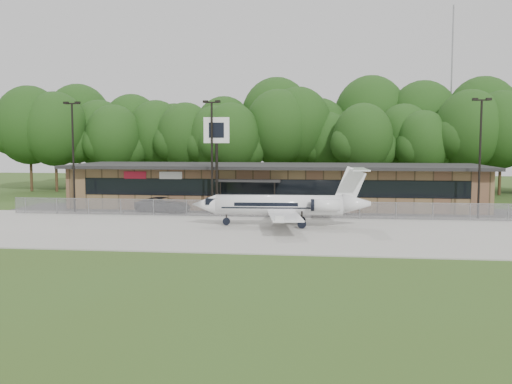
# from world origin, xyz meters

# --- Properties ---
(ground) EXTENTS (160.00, 160.00, 0.00)m
(ground) POSITION_xyz_m (0.00, 0.00, 0.00)
(ground) COLOR #394F1C
(ground) RESTS_ON ground
(apron) EXTENTS (64.00, 18.00, 0.08)m
(apron) POSITION_xyz_m (0.00, 8.00, 0.04)
(apron) COLOR #9E9B93
(apron) RESTS_ON ground
(parking_lot) EXTENTS (50.00, 9.00, 0.06)m
(parking_lot) POSITION_xyz_m (0.00, 19.50, 0.03)
(parking_lot) COLOR #383835
(parking_lot) RESTS_ON ground
(terminal) EXTENTS (41.00, 11.65, 4.30)m
(terminal) POSITION_xyz_m (-0.00, 23.94, 2.18)
(terminal) COLOR brown
(terminal) RESTS_ON ground
(fence) EXTENTS (46.00, 0.04, 1.52)m
(fence) POSITION_xyz_m (0.00, 15.00, 0.78)
(fence) COLOR gray
(fence) RESTS_ON ground
(treeline) EXTENTS (72.00, 12.00, 15.00)m
(treeline) POSITION_xyz_m (0.00, 42.00, 7.50)
(treeline) COLOR #1F3E13
(treeline) RESTS_ON ground
(radio_mast) EXTENTS (0.20, 0.20, 25.00)m
(radio_mast) POSITION_xyz_m (22.00, 48.00, 12.50)
(radio_mast) COLOR gray
(radio_mast) RESTS_ON ground
(light_pole_left) EXTENTS (1.55, 0.30, 10.23)m
(light_pole_left) POSITION_xyz_m (-18.00, 16.50, 5.98)
(light_pole_left) COLOR black
(light_pole_left) RESTS_ON ground
(light_pole_mid) EXTENTS (1.55, 0.30, 10.23)m
(light_pole_mid) POSITION_xyz_m (-5.00, 16.50, 5.98)
(light_pole_mid) COLOR black
(light_pole_mid) RESTS_ON ground
(light_pole_right) EXTENTS (1.55, 0.30, 10.23)m
(light_pole_right) POSITION_xyz_m (18.00, 16.50, 5.98)
(light_pole_right) COLOR black
(light_pole_right) RESTS_ON ground
(business_jet) EXTENTS (13.85, 12.34, 4.66)m
(business_jet) POSITION_xyz_m (2.06, 9.94, 1.67)
(business_jet) COLOR white
(business_jet) RESTS_ON ground
(suv) EXTENTS (5.62, 3.52, 1.45)m
(suv) POSITION_xyz_m (-9.85, 17.57, 0.72)
(suv) COLOR #2B2C2D
(suv) RESTS_ON ground
(pole_sign) EXTENTS (2.31, 0.46, 8.75)m
(pole_sign) POSITION_xyz_m (-4.63, 16.79, 6.69)
(pole_sign) COLOR black
(pole_sign) RESTS_ON ground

